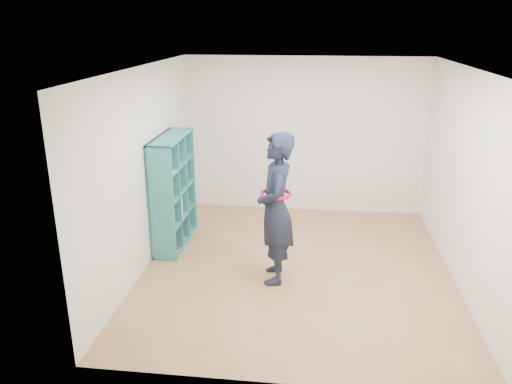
# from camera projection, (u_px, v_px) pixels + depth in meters

# --- Properties ---
(floor) EXTENTS (4.50, 4.50, 0.00)m
(floor) POSITION_uv_depth(u_px,v_px,m) (296.00, 268.00, 6.64)
(floor) COLOR #976744
(floor) RESTS_ON ground
(ceiling) EXTENTS (4.50, 4.50, 0.00)m
(ceiling) POSITION_uv_depth(u_px,v_px,m) (302.00, 68.00, 5.79)
(ceiling) COLOR white
(ceiling) RESTS_ON wall_back
(wall_left) EXTENTS (0.02, 4.50, 2.60)m
(wall_left) POSITION_uv_depth(u_px,v_px,m) (144.00, 170.00, 6.44)
(wall_left) COLOR silver
(wall_left) RESTS_ON floor
(wall_right) EXTENTS (0.02, 4.50, 2.60)m
(wall_right) POSITION_uv_depth(u_px,v_px,m) (466.00, 181.00, 5.99)
(wall_right) COLOR silver
(wall_right) RESTS_ON floor
(wall_back) EXTENTS (4.00, 0.02, 2.60)m
(wall_back) POSITION_uv_depth(u_px,v_px,m) (304.00, 136.00, 8.33)
(wall_back) COLOR silver
(wall_back) RESTS_ON floor
(wall_front) EXTENTS (4.00, 0.02, 2.60)m
(wall_front) POSITION_uv_depth(u_px,v_px,m) (289.00, 254.00, 4.10)
(wall_front) COLOR silver
(wall_front) RESTS_ON floor
(bookshelf) EXTENTS (0.35, 1.21, 1.61)m
(bookshelf) POSITION_uv_depth(u_px,v_px,m) (171.00, 193.00, 7.16)
(bookshelf) COLOR teal
(bookshelf) RESTS_ON floor
(person) EXTENTS (0.52, 0.73, 1.90)m
(person) POSITION_uv_depth(u_px,v_px,m) (276.00, 209.00, 6.08)
(person) COLOR black
(person) RESTS_ON floor
(smartphone) EXTENTS (0.02, 0.11, 0.14)m
(smartphone) POSITION_uv_depth(u_px,v_px,m) (265.00, 197.00, 6.13)
(smartphone) COLOR silver
(smartphone) RESTS_ON person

